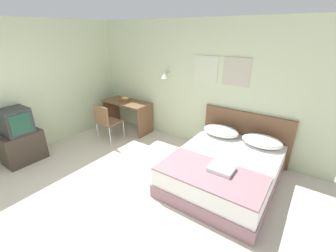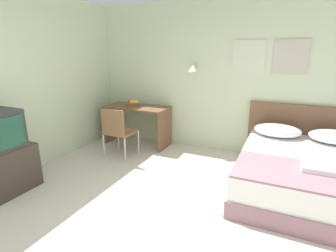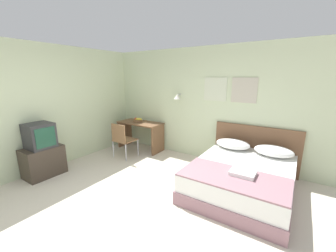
{
  "view_description": "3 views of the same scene",
  "coord_description": "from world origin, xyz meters",
  "px_view_note": "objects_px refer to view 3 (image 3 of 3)",
  "views": [
    {
      "loc": [
        2.35,
        -1.48,
        2.41
      ],
      "look_at": [
        -0.01,
        1.92,
        0.65
      ],
      "focal_mm": 24.0,
      "sensor_mm": 36.0,
      "label": 1
    },
    {
      "loc": [
        0.99,
        -1.85,
        1.79
      ],
      "look_at": [
        -0.49,
        1.38,
        0.77
      ],
      "focal_mm": 28.0,
      "sensor_mm": 36.0,
      "label": 2
    },
    {
      "loc": [
        2.03,
        -1.78,
        1.98
      ],
      "look_at": [
        -0.08,
        1.44,
        1.05
      ],
      "focal_mm": 22.0,
      "sensor_mm": 36.0,
      "label": 3
    }
  ],
  "objects_px": {
    "throw_blanket": "(233,177)",
    "desk": "(140,130)",
    "bed": "(241,178)",
    "pillow_left": "(233,144)",
    "fruit_bowl": "(137,120)",
    "headboard": "(255,148)",
    "pillow_right": "(274,151)",
    "desk_chair": "(122,138)",
    "television": "(40,136)",
    "tv_stand": "(43,161)",
    "folded_towel_near_foot": "(243,173)"
  },
  "relations": [
    {
      "from": "throw_blanket",
      "to": "desk",
      "type": "distance_m",
      "value": 3.2
    },
    {
      "from": "bed",
      "to": "throw_blanket",
      "type": "bearing_deg",
      "value": -90.0
    },
    {
      "from": "pillow_left",
      "to": "fruit_bowl",
      "type": "height_order",
      "value": "fruit_bowl"
    },
    {
      "from": "bed",
      "to": "throw_blanket",
      "type": "distance_m",
      "value": 0.64
    },
    {
      "from": "headboard",
      "to": "pillow_right",
      "type": "height_order",
      "value": "headboard"
    },
    {
      "from": "throw_blanket",
      "to": "desk_chair",
      "type": "height_order",
      "value": "desk_chair"
    },
    {
      "from": "desk_chair",
      "to": "desk",
      "type": "bearing_deg",
      "value": 94.76
    },
    {
      "from": "bed",
      "to": "television",
      "type": "bearing_deg",
      "value": -155.69
    },
    {
      "from": "pillow_left",
      "to": "desk",
      "type": "xyz_separation_m",
      "value": [
        -2.54,
        -0.0,
        -0.07
      ]
    },
    {
      "from": "desk_chair",
      "to": "fruit_bowl",
      "type": "relative_size",
      "value": 3.14
    },
    {
      "from": "desk",
      "to": "fruit_bowl",
      "type": "distance_m",
      "value": 0.29
    },
    {
      "from": "headboard",
      "to": "throw_blanket",
      "type": "distance_m",
      "value": 1.61
    },
    {
      "from": "desk_chair",
      "to": "pillow_left",
      "type": "bearing_deg",
      "value": 17.11
    },
    {
      "from": "desk",
      "to": "desk_chair",
      "type": "xyz_separation_m",
      "value": [
        0.06,
        -0.76,
        -0.02
      ]
    },
    {
      "from": "pillow_left",
      "to": "tv_stand",
      "type": "bearing_deg",
      "value": -143.61
    },
    {
      "from": "pillow_right",
      "to": "desk_chair",
      "type": "distance_m",
      "value": 3.34
    },
    {
      "from": "desk",
      "to": "pillow_left",
      "type": "bearing_deg",
      "value": 0.06
    },
    {
      "from": "headboard",
      "to": "desk_chair",
      "type": "height_order",
      "value": "headboard"
    },
    {
      "from": "folded_towel_near_foot",
      "to": "pillow_left",
      "type": "bearing_deg",
      "value": 112.94
    },
    {
      "from": "bed",
      "to": "pillow_left",
      "type": "bearing_deg",
      "value": 118.1
    },
    {
      "from": "fruit_bowl",
      "to": "television",
      "type": "xyz_separation_m",
      "value": [
        -0.49,
        -2.33,
        0.04
      ]
    },
    {
      "from": "bed",
      "to": "pillow_left",
      "type": "height_order",
      "value": "pillow_left"
    },
    {
      "from": "headboard",
      "to": "fruit_bowl",
      "type": "distance_m",
      "value": 3.06
    },
    {
      "from": "television",
      "to": "headboard",
      "type": "bearing_deg",
      "value": 36.65
    },
    {
      "from": "television",
      "to": "folded_towel_near_foot",
      "type": "bearing_deg",
      "value": 17.6
    },
    {
      "from": "pillow_right",
      "to": "desk_chair",
      "type": "xyz_separation_m",
      "value": [
        -3.25,
        -0.76,
        -0.08
      ]
    },
    {
      "from": "pillow_left",
      "to": "throw_blanket",
      "type": "xyz_separation_m",
      "value": [
        0.39,
        -1.3,
        -0.09
      ]
    },
    {
      "from": "bed",
      "to": "fruit_bowl",
      "type": "xyz_separation_m",
      "value": [
        -3.03,
        0.74,
        0.55
      ]
    },
    {
      "from": "pillow_right",
      "to": "pillow_left",
      "type": "bearing_deg",
      "value": 180.0
    },
    {
      "from": "folded_towel_near_foot",
      "to": "desk_chair",
      "type": "xyz_separation_m",
      "value": [
        -2.97,
        0.4,
        -0.04
      ]
    },
    {
      "from": "bed",
      "to": "folded_towel_near_foot",
      "type": "xyz_separation_m",
      "value": [
        0.11,
        -0.44,
        0.31
      ]
    },
    {
      "from": "headboard",
      "to": "throw_blanket",
      "type": "bearing_deg",
      "value": -90.0
    },
    {
      "from": "tv_stand",
      "to": "television",
      "type": "height_order",
      "value": "television"
    },
    {
      "from": "folded_towel_near_foot",
      "to": "fruit_bowl",
      "type": "height_order",
      "value": "fruit_bowl"
    },
    {
      "from": "bed",
      "to": "fruit_bowl",
      "type": "relative_size",
      "value": 7.16
    },
    {
      "from": "tv_stand",
      "to": "television",
      "type": "xyz_separation_m",
      "value": [
        0.0,
        0.0,
        0.55
      ]
    },
    {
      "from": "desk_chair",
      "to": "tv_stand",
      "type": "xyz_separation_m",
      "value": [
        -0.67,
        -1.55,
        -0.22
      ]
    },
    {
      "from": "folded_towel_near_foot",
      "to": "tv_stand",
      "type": "bearing_deg",
      "value": -162.41
    },
    {
      "from": "folded_towel_near_foot",
      "to": "fruit_bowl",
      "type": "distance_m",
      "value": 3.36
    },
    {
      "from": "pillow_right",
      "to": "desk",
      "type": "height_order",
      "value": "desk"
    },
    {
      "from": "throw_blanket",
      "to": "tv_stand",
      "type": "bearing_deg",
      "value": -164.0
    },
    {
      "from": "desk_chair",
      "to": "throw_blanket",
      "type": "bearing_deg",
      "value": -10.73
    },
    {
      "from": "desk",
      "to": "tv_stand",
      "type": "distance_m",
      "value": 2.4
    },
    {
      "from": "pillow_left",
      "to": "desk_chair",
      "type": "height_order",
      "value": "desk_chair"
    },
    {
      "from": "fruit_bowl",
      "to": "television",
      "type": "relative_size",
      "value": 0.57
    },
    {
      "from": "tv_stand",
      "to": "folded_towel_near_foot",
      "type": "bearing_deg",
      "value": 17.59
    },
    {
      "from": "desk",
      "to": "folded_towel_near_foot",
      "type": "bearing_deg",
      "value": -20.97
    },
    {
      "from": "pillow_right",
      "to": "desk_chair",
      "type": "height_order",
      "value": "desk_chair"
    },
    {
      "from": "tv_stand",
      "to": "bed",
      "type": "bearing_deg",
      "value": 24.29
    },
    {
      "from": "bed",
      "to": "pillow_right",
      "type": "relative_size",
      "value": 2.89
    }
  ]
}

